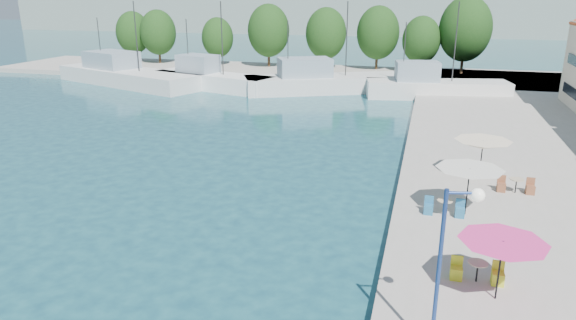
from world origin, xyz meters
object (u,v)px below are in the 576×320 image
(umbrella_cream, at_px, (483,145))
(street_lamp, at_px, (454,242))
(trawler_03, at_px, (325,82))
(trawler_01, at_px, (126,75))
(umbrella_white, at_px, (469,174))
(umbrella_pink, at_px, (502,248))
(trawler_02, at_px, (211,80))
(trawler_04, at_px, (433,88))

(umbrella_cream, distance_m, street_lamp, 16.36)
(trawler_03, distance_m, umbrella_cream, 31.01)
(trawler_01, bearing_deg, trawler_03, 24.02)
(umbrella_white, bearing_deg, street_lamp, -96.26)
(umbrella_pink, bearing_deg, street_lamp, -118.11)
(trawler_02, distance_m, street_lamp, 49.17)
(trawler_04, xyz_separation_m, street_lamp, (0.47, -43.09, 3.02))
(trawler_04, height_order, umbrella_cream, trawler_04)
(trawler_02, relative_size, umbrella_pink, 5.36)
(trawler_02, bearing_deg, umbrella_cream, -25.90)
(umbrella_white, bearing_deg, trawler_03, 112.04)
(trawler_01, bearing_deg, umbrella_pink, -24.20)
(trawler_02, relative_size, umbrella_cream, 4.96)
(trawler_04, relative_size, umbrella_white, 4.89)
(trawler_01, xyz_separation_m, umbrella_white, (37.94, -31.85, 1.54))
(umbrella_pink, height_order, street_lamp, street_lamp)
(umbrella_cream, bearing_deg, umbrella_pink, -91.87)
(trawler_02, height_order, trawler_03, same)
(trawler_02, bearing_deg, umbrella_pink, -37.68)
(trawler_02, bearing_deg, trawler_04, 19.74)
(trawler_03, xyz_separation_m, street_lamp, (12.26, -43.53, 3.02))
(umbrella_pink, relative_size, umbrella_white, 0.94)
(umbrella_cream, bearing_deg, trawler_02, 136.91)
(street_lamp, bearing_deg, trawler_02, 109.27)
(trawler_03, bearing_deg, umbrella_cream, -87.53)
(street_lamp, bearing_deg, trawler_04, 78.67)
(trawler_04, bearing_deg, umbrella_cream, -94.90)
(umbrella_pink, bearing_deg, umbrella_cream, 88.13)
(trawler_02, xyz_separation_m, street_lamp, (25.44, -41.97, 3.02))
(trawler_01, height_order, umbrella_white, trawler_01)
(trawler_02, distance_m, umbrella_cream, 37.85)
(trawler_01, height_order, trawler_04, same)
(trawler_01, bearing_deg, trawler_02, 19.55)
(umbrella_white, xyz_separation_m, street_lamp, (-1.14, -10.42, 1.48))
(umbrella_cream, xyz_separation_m, street_lamp, (-2.19, -16.13, 1.60))
(trawler_03, xyz_separation_m, umbrella_pink, (14.03, -40.22, 1.42))
(trawler_03, bearing_deg, street_lamp, -99.61)
(umbrella_white, distance_m, street_lamp, 10.59)
(street_lamp, bearing_deg, umbrella_pink, 49.94)
(umbrella_cream, bearing_deg, trawler_04, 95.62)
(trawler_04, bearing_deg, umbrella_pink, -97.30)
(trawler_04, height_order, umbrella_pink, trawler_04)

